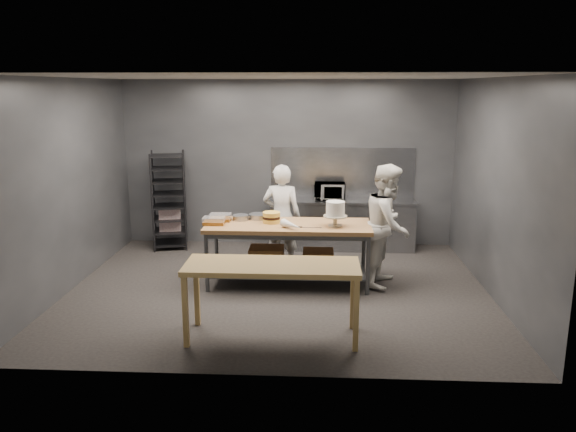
# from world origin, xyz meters

# --- Properties ---
(ground) EXTENTS (6.00, 6.00, 0.00)m
(ground) POSITION_xyz_m (0.00, 0.00, 0.00)
(ground) COLOR black
(ground) RESTS_ON ground
(back_wall) EXTENTS (6.00, 0.04, 3.00)m
(back_wall) POSITION_xyz_m (0.00, 2.50, 1.50)
(back_wall) COLOR #4C4F54
(back_wall) RESTS_ON ground
(work_table) EXTENTS (2.40, 0.90, 0.92)m
(work_table) POSITION_xyz_m (0.13, 0.25, 0.57)
(work_table) COLOR olive
(work_table) RESTS_ON ground
(near_counter) EXTENTS (2.00, 0.70, 0.90)m
(near_counter) POSITION_xyz_m (0.04, -1.59, 0.81)
(near_counter) COLOR #9F8142
(near_counter) RESTS_ON ground
(back_counter) EXTENTS (2.60, 0.60, 0.90)m
(back_counter) POSITION_xyz_m (1.00, 2.18, 0.45)
(back_counter) COLOR slate
(back_counter) RESTS_ON ground
(splashback_panel) EXTENTS (2.60, 0.02, 0.90)m
(splashback_panel) POSITION_xyz_m (1.00, 2.48, 1.35)
(splashback_panel) COLOR slate
(splashback_panel) RESTS_ON back_counter
(speed_rack) EXTENTS (0.73, 0.77, 1.75)m
(speed_rack) POSITION_xyz_m (-2.12, 2.10, 0.86)
(speed_rack) COLOR black
(speed_rack) RESTS_ON ground
(chef_behind) EXTENTS (0.66, 0.47, 1.69)m
(chef_behind) POSITION_xyz_m (-0.02, 1.04, 0.84)
(chef_behind) COLOR silver
(chef_behind) RESTS_ON ground
(chef_right) EXTENTS (0.92, 1.04, 1.80)m
(chef_right) POSITION_xyz_m (1.59, 0.34, 0.90)
(chef_right) COLOR silver
(chef_right) RESTS_ON ground
(microwave) EXTENTS (0.54, 0.37, 0.30)m
(microwave) POSITION_xyz_m (0.77, 2.18, 1.05)
(microwave) COLOR black
(microwave) RESTS_ON back_counter
(frosted_cake_stand) EXTENTS (0.34, 0.34, 0.36)m
(frosted_cake_stand) POSITION_xyz_m (0.81, 0.14, 1.15)
(frosted_cake_stand) COLOR #B9AE94
(frosted_cake_stand) RESTS_ON work_table
(layer_cake) EXTENTS (0.25, 0.25, 0.16)m
(layer_cake) POSITION_xyz_m (-0.12, 0.30, 1.00)
(layer_cake) COLOR gold
(layer_cake) RESTS_ON work_table
(cake_pans) EXTENTS (0.53, 0.35, 0.07)m
(cake_pans) POSITION_xyz_m (-0.44, 0.51, 0.96)
(cake_pans) COLOR gray
(cake_pans) RESTS_ON work_table
(piping_bag) EXTENTS (0.34, 0.37, 0.12)m
(piping_bag) POSITION_xyz_m (0.19, -0.08, 0.98)
(piping_bag) COLOR silver
(piping_bag) RESTS_ON work_table
(offset_spatula) EXTENTS (0.36, 0.02, 0.02)m
(offset_spatula) POSITION_xyz_m (0.38, 0.04, 0.93)
(offset_spatula) COLOR slate
(offset_spatula) RESTS_ON work_table
(pastry_clamshells) EXTENTS (0.37, 0.43, 0.11)m
(pastry_clamshells) POSITION_xyz_m (-0.92, 0.26, 0.98)
(pastry_clamshells) COLOR #AA6B22
(pastry_clamshells) RESTS_ON work_table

